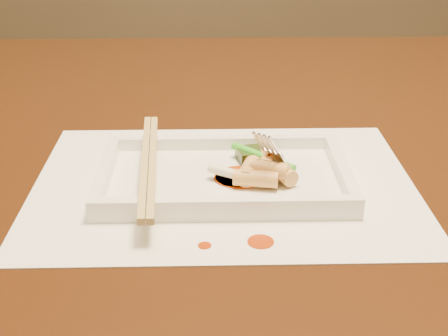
{
  "coord_description": "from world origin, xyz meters",
  "views": [
    {
      "loc": [
        -0.05,
        -0.76,
        1.05
      ],
      "look_at": [
        -0.03,
        -0.17,
        0.77
      ],
      "focal_mm": 50.0,
      "sensor_mm": 36.0,
      "label": 1
    }
  ],
  "objects_px": {
    "plate_base": "(224,180)",
    "fork": "(292,104)",
    "table": "(246,191)",
    "chopstick_a": "(145,162)",
    "placemat": "(224,184)"
  },
  "relations": [
    {
      "from": "table",
      "to": "plate_base",
      "type": "xyz_separation_m",
      "value": [
        -0.03,
        -0.17,
        0.11
      ]
    },
    {
      "from": "plate_base",
      "to": "fork",
      "type": "xyz_separation_m",
      "value": [
        0.07,
        0.02,
        0.08
      ]
    },
    {
      "from": "chopstick_a",
      "to": "placemat",
      "type": "bearing_deg",
      "value": 0.0
    },
    {
      "from": "table",
      "to": "plate_base",
      "type": "height_order",
      "value": "plate_base"
    },
    {
      "from": "plate_base",
      "to": "chopstick_a",
      "type": "relative_size",
      "value": 1.07
    },
    {
      "from": "fork",
      "to": "plate_base",
      "type": "bearing_deg",
      "value": -165.58
    },
    {
      "from": "plate_base",
      "to": "fork",
      "type": "height_order",
      "value": "fork"
    },
    {
      "from": "table",
      "to": "chopstick_a",
      "type": "relative_size",
      "value": 5.79
    },
    {
      "from": "table",
      "to": "placemat",
      "type": "relative_size",
      "value": 3.5
    },
    {
      "from": "fork",
      "to": "placemat",
      "type": "bearing_deg",
      "value": -165.58
    },
    {
      "from": "placemat",
      "to": "fork",
      "type": "distance_m",
      "value": 0.11
    },
    {
      "from": "table",
      "to": "plate_base",
      "type": "bearing_deg",
      "value": -101.22
    },
    {
      "from": "placemat",
      "to": "fork",
      "type": "relative_size",
      "value": 2.86
    },
    {
      "from": "table",
      "to": "placemat",
      "type": "bearing_deg",
      "value": -101.22
    },
    {
      "from": "plate_base",
      "to": "chopstick_a",
      "type": "bearing_deg",
      "value": 180.0
    }
  ]
}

